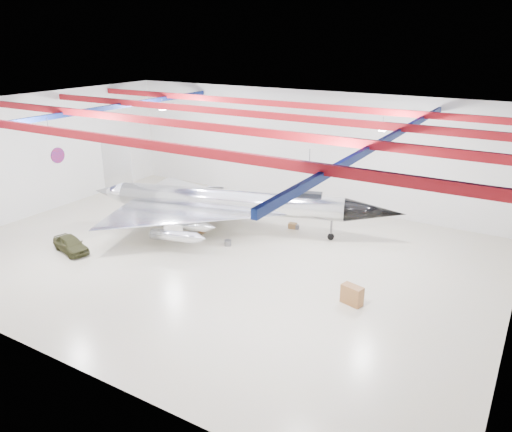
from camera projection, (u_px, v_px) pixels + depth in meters
The scene contains 15 objects.
floor at pixel (219, 255), 38.05m from camera, with size 40.00×40.00×0.00m, color beige.
wall_back at pixel (306, 148), 48.27m from camera, with size 40.00×40.00×0.00m, color silver.
wall_left at pixel (38, 154), 45.79m from camera, with size 30.00×30.00×0.00m, color silver.
ceiling at pixel (215, 109), 34.28m from camera, with size 40.00×40.00×0.00m, color #0A0F38.
ceiling_structure at pixel (215, 119), 34.51m from camera, with size 39.50×29.50×1.08m.
wall_roundel at pixel (58, 155), 47.55m from camera, with size 1.50×1.50×0.10m, color #B21414.
jet_aircraft at pixel (229, 204), 42.02m from camera, with size 26.25×19.23×7.35m.
jeep at pixel (71, 244), 38.43m from camera, with size 1.52×3.79×1.29m, color #35351A.
desk at pixel (352, 295), 30.99m from camera, with size 1.35×0.68×1.24m, color brown.
crate_ply at pixel (201, 231), 42.33m from camera, with size 0.48×0.39×0.34m, color olive.
toolbox_red at pixel (233, 213), 46.66m from camera, with size 0.45×0.36×0.31m, color #A8101F.
engine_drum at pixel (228, 243), 39.71m from camera, with size 0.53×0.53×0.47m, color #59595B.
parts_bin at pixel (293, 226), 43.28m from camera, with size 0.67×0.53×0.47m, color olive.
crate_small at pixel (225, 213), 46.68m from camera, with size 0.33×0.26×0.23m, color #59595B.
spares_box at pixel (297, 227), 43.12m from camera, with size 0.42×0.42×0.38m, color #59595B.
Camera 1 is at (20.21, -28.37, 15.86)m, focal length 35.00 mm.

